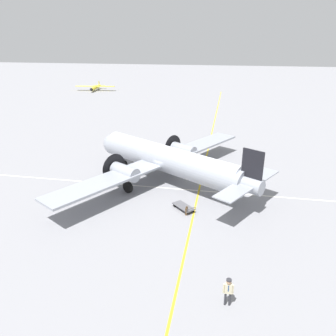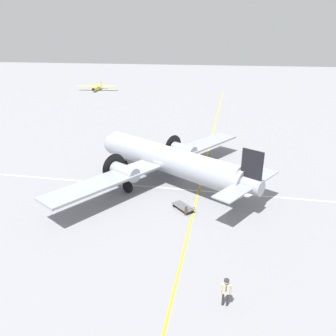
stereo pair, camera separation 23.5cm
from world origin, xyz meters
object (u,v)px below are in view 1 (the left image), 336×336
Objects in this scene: suitcase_near_door at (186,211)px; light_aircraft_distant at (95,87)px; baggage_cart at (184,207)px; airliner_main at (165,159)px; crew_foreground at (228,289)px.

suitcase_near_door is 0.06× the size of light_aircraft_distant.
light_aircraft_distant is (61.19, 32.72, 0.57)m from baggage_cart.
airliner_main is 7.15m from suitcase_near_door.
light_aircraft_distant is (55.74, 30.11, -1.54)m from airliner_main.
crew_foreground is at bearing 154.56° from baggage_cart.
crew_foreground is 0.16× the size of light_aircraft_distant.
baggage_cart is 69.39m from light_aircraft_distant.
suitcase_near_door is 70.19m from light_aircraft_distant.
light_aircraft_distant is at bearing -17.91° from baggage_cart.
suitcase_near_door is at bearing 146.69° from airliner_main.
light_aircraft_distant is at bearing -65.02° from crew_foreground.
suitcase_near_door is (-6.18, -2.95, -2.08)m from airliner_main.
airliner_main is 6.40m from baggage_cart.
airliner_main is 10.59× the size of baggage_cart.
light_aircraft_distant is at bearing -30.44° from airliner_main.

